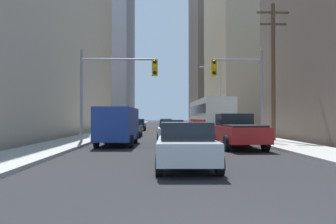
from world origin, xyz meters
name	(u,v)px	position (x,y,z in m)	size (l,w,h in m)	color
sidewalk_left	(123,128)	(-6.61, 50.00, 0.07)	(2.88, 160.00, 0.15)	#9E9E99
sidewalk_right	(205,128)	(6.61, 50.00, 0.07)	(2.88, 160.00, 0.15)	#9E9E99
city_bus	(210,115)	(4.12, 28.58, 1.93)	(2.72, 11.54, 3.40)	silver
pickup_truck_red	(237,131)	(3.47, 14.58, 0.93)	(2.20, 5.44, 1.90)	maroon
cargo_van_blue	(118,124)	(-3.33, 16.41, 1.29)	(2.19, 5.28, 2.26)	navy
sedan_silver	(186,145)	(0.02, 7.24, 0.77)	(1.95, 4.24, 1.52)	#B7BABF
sedan_white	(171,131)	(0.00, 19.50, 0.77)	(1.95, 4.21, 1.52)	white
sedan_green	(130,128)	(-3.32, 24.93, 0.77)	(1.95, 4.26, 1.52)	#195938
sedan_navy	(138,125)	(-3.51, 39.24, 0.77)	(1.95, 4.20, 1.52)	#141E4C
sedan_black	(166,124)	(0.15, 43.13, 0.77)	(1.95, 4.23, 1.52)	black
traffic_signal_near_left	(115,80)	(-3.62, 17.52, 4.10)	(4.93, 0.44, 6.00)	gray
traffic_signal_near_right	(240,81)	(4.35, 17.52, 4.02)	(3.36, 0.44, 6.00)	gray
utility_pole_right	(273,69)	(6.89, 18.55, 4.98)	(2.20, 0.28, 9.41)	brown
street_lamp_right	(217,91)	(5.48, 32.37, 4.54)	(2.42, 0.32, 7.50)	gray
building_left_mid_office	(15,52)	(-22.05, 45.38, 11.27)	(25.26, 22.36, 22.54)	#B7A893
building_left_far_tower	(106,45)	(-16.09, 92.68, 22.84)	(14.42, 29.13, 45.68)	#93939E
building_right_mid_block	(287,48)	(21.03, 51.96, 13.50)	(25.41, 21.64, 27.01)	tan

